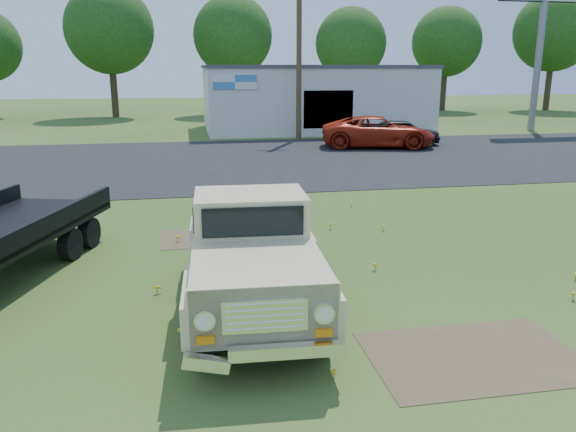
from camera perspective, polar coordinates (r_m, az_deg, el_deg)
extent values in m
plane|color=#2A4B18|center=(10.71, 3.45, -7.09)|extent=(140.00, 140.00, 0.00)
cube|color=black|center=(25.07, -4.75, 5.63)|extent=(90.00, 14.00, 0.02)
cube|color=brown|center=(8.68, 18.33, -13.39)|extent=(3.00, 2.00, 0.01)
cube|color=brown|center=(13.73, -8.21, -2.22)|extent=(2.20, 1.60, 0.01)
cube|color=#B9B9B5|center=(37.64, 2.60, 11.80)|extent=(14.00, 8.00, 4.00)
cube|color=#3F3F44|center=(37.59, 2.64, 14.92)|extent=(14.20, 8.20, 0.20)
cube|color=black|center=(33.84, 4.11, 10.75)|extent=(3.00, 0.10, 2.20)
cube|color=silver|center=(32.72, -5.42, 13.39)|extent=(2.50, 0.08, 0.80)
cylinder|color=slate|center=(40.42, 24.01, 13.62)|extent=(0.44, 0.44, 8.00)
cylinder|color=#43301F|center=(32.28, 1.12, 15.74)|extent=(0.30, 0.30, 9.00)
cylinder|color=#3C2D1B|center=(49.49, -17.24, 11.87)|extent=(0.56, 0.56, 3.96)
sphere|color=#1D4012|center=(49.54, -17.70, 17.61)|extent=(7.04, 7.04, 7.04)
cylinder|color=#3C2D1B|center=(50.37, -5.48, 12.39)|extent=(0.56, 0.56, 3.78)
sphere|color=#1D4012|center=(50.40, -5.62, 17.79)|extent=(6.72, 6.72, 6.72)
cylinder|color=#3C2D1B|center=(50.78, 6.26, 12.18)|extent=(0.56, 0.56, 3.42)
sphere|color=#1D4012|center=(50.77, 6.40, 17.03)|extent=(6.08, 6.08, 6.08)
cylinder|color=#3C2D1B|center=(56.71, 15.48, 12.11)|extent=(0.56, 0.56, 3.60)
sphere|color=#1D4012|center=(56.71, 15.80, 16.67)|extent=(6.40, 6.40, 6.40)
cylinder|color=#3C2D1B|center=(60.43, 24.89, 11.69)|extent=(0.56, 0.56, 4.14)
sphere|color=#1D4012|center=(60.49, 25.44, 16.59)|extent=(7.36, 7.36, 7.36)
imported|color=maroon|center=(29.44, 9.14, 8.42)|extent=(6.16, 3.80, 1.59)
imported|color=black|center=(30.67, 11.50, 8.34)|extent=(4.14, 2.07, 1.35)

